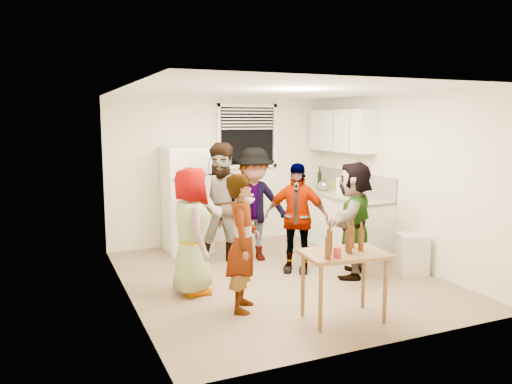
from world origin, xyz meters
name	(u,v)px	position (x,y,z in m)	size (l,w,h in m)	color
room	(279,277)	(0.00, 0.00, 0.00)	(4.00, 4.50, 2.50)	white
window	(247,136)	(0.45, 2.21, 1.85)	(1.12, 0.10, 1.06)	white
refrigerator	(187,199)	(-0.75, 1.88, 0.85)	(0.70, 0.70, 1.70)	white
counter_lower	(339,221)	(1.70, 1.15, 0.43)	(0.60, 2.20, 0.86)	white
countertop	(340,195)	(1.70, 1.15, 0.88)	(0.64, 2.22, 0.04)	#BCB598
backsplash	(355,182)	(1.99, 1.15, 1.08)	(0.03, 2.20, 0.36)	beige
upper_cabinets	(342,131)	(1.83, 1.35, 1.95)	(0.34, 1.60, 0.70)	white
kettle	(324,191)	(1.65, 1.58, 0.90)	(0.25, 0.21, 0.21)	silver
paper_towel	(339,194)	(1.68, 1.14, 0.90)	(0.13, 0.13, 0.28)	white
wine_bottle	(319,188)	(1.75, 1.92, 0.90)	(0.07, 0.07, 0.29)	black
beer_bottle_counter	(356,199)	(1.60, 0.55, 0.90)	(0.07, 0.07, 0.25)	#47230C
blue_cup	(356,200)	(1.56, 0.49, 0.90)	(0.08, 0.08, 0.11)	blue
picture_frame	(332,184)	(1.92, 1.76, 0.97)	(0.02, 0.18, 0.15)	gold
trash_bin	(411,256)	(1.79, -0.55, 0.25)	(0.38, 0.38, 0.55)	beige
serving_table	(342,319)	(0.00, -1.57, 0.00)	(0.88, 0.59, 0.74)	brown
beer_bottle_table	(350,254)	(0.02, -1.64, 0.74)	(0.06, 0.06, 0.21)	#47230C
red_cup	(337,257)	(-0.18, -1.71, 0.74)	(0.08, 0.08, 0.11)	maroon
guest_grey	(193,292)	(-1.25, -0.11, 0.00)	(0.77, 1.57, 0.50)	gray
guest_stripe	(243,309)	(-0.88, -0.88, 0.00)	(0.56, 1.55, 0.37)	#141933
guest_back_left	(226,265)	(-0.46, 0.85, 0.00)	(0.88, 1.81, 0.68)	#513724
guest_back_right	(254,260)	(0.03, 0.94, 0.00)	(1.11, 1.72, 0.64)	#404045
guest_black	(296,271)	(0.35, 0.17, 0.00)	(0.91, 1.55, 0.38)	black
guest_orange	(352,275)	(0.98, -0.32, 0.00)	(1.46, 1.58, 0.47)	#CB583A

